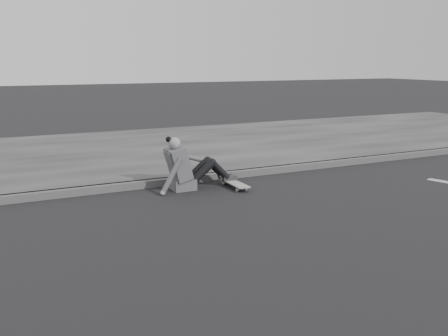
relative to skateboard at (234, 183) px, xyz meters
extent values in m
plane|color=black|center=(-0.19, -1.95, -0.07)|extent=(80.00, 80.00, 0.00)
cube|color=#444444|center=(-0.19, 0.63, -0.01)|extent=(24.00, 0.16, 0.12)
cube|color=#333333|center=(-0.19, 3.65, -0.01)|extent=(24.00, 6.00, 0.12)
cylinder|color=gray|center=(-0.07, -0.26, -0.04)|extent=(0.03, 0.05, 0.05)
cylinder|color=gray|center=(0.08, -0.26, -0.04)|extent=(0.03, 0.05, 0.05)
cylinder|color=gray|center=(-0.07, 0.26, -0.04)|extent=(0.03, 0.05, 0.05)
cylinder|color=gray|center=(0.08, 0.26, -0.04)|extent=(0.03, 0.05, 0.05)
cube|color=#29292B|center=(0.00, -0.26, -0.02)|extent=(0.16, 0.04, 0.03)
cube|color=#29292B|center=(0.00, 0.26, -0.02)|extent=(0.16, 0.04, 0.03)
cube|color=gray|center=(0.00, 0.00, 0.01)|extent=(0.20, 0.78, 0.02)
cube|color=#48484A|center=(-0.80, 0.25, 0.02)|extent=(0.36, 0.34, 0.18)
cube|color=#48484A|center=(-0.87, 0.25, 0.36)|extent=(0.37, 0.40, 0.57)
cube|color=#48484A|center=(-1.00, 0.25, 0.48)|extent=(0.14, 0.30, 0.20)
cylinder|color=gray|center=(-0.92, 0.25, 0.60)|extent=(0.09, 0.09, 0.08)
sphere|color=gray|center=(-0.93, 0.25, 0.69)|extent=(0.20, 0.20, 0.20)
sphere|color=black|center=(-1.02, 0.27, 0.76)|extent=(0.09, 0.09, 0.09)
cylinder|color=black|center=(-0.49, 0.16, 0.21)|extent=(0.43, 0.13, 0.39)
cylinder|color=black|center=(-0.49, 0.34, 0.21)|extent=(0.43, 0.13, 0.39)
cylinder|color=black|center=(-0.19, 0.16, 0.21)|extent=(0.35, 0.11, 0.36)
cylinder|color=black|center=(-0.19, 0.34, 0.21)|extent=(0.35, 0.11, 0.36)
sphere|color=black|center=(-0.32, 0.16, 0.35)|extent=(0.13, 0.13, 0.13)
sphere|color=black|center=(-0.32, 0.34, 0.35)|extent=(0.13, 0.13, 0.13)
cube|color=#2A2A2A|center=(0.00, 0.16, 0.05)|extent=(0.24, 0.08, 0.07)
cube|color=#2A2A2A|center=(0.00, 0.34, 0.05)|extent=(0.24, 0.08, 0.07)
cylinder|color=#48484A|center=(-1.07, 0.04, 0.22)|extent=(0.38, 0.08, 0.58)
sphere|color=gray|center=(-1.22, 0.03, -0.03)|extent=(0.08, 0.08, 0.08)
cylinder|color=#48484A|center=(-0.63, 0.41, 0.42)|extent=(0.48, 0.08, 0.21)
camera|label=1|loc=(-3.62, -7.06, 1.97)|focal=40.00mm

